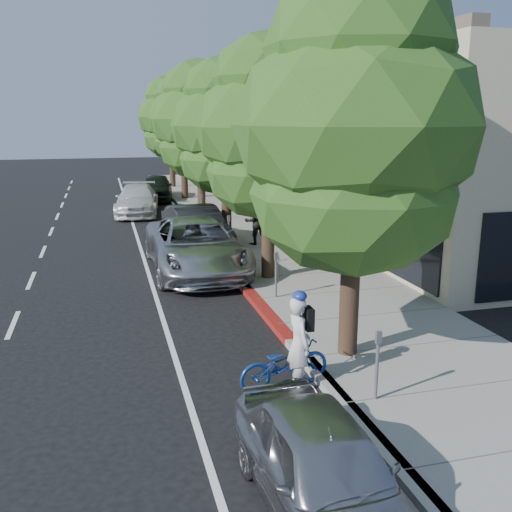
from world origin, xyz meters
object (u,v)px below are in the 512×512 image
object	(u,v)px
street_tree_3	(200,121)
pedestrian	(255,221)
dark_sedan	(196,228)
near_car_a	(324,469)
street_tree_0	(356,131)
street_tree_1	(269,131)
bicycle	(284,364)
cyclist	(299,344)
silver_suv	(196,246)
street_tree_4	(183,121)
street_tree_2	(226,128)
dark_suv_far	(157,187)
street_tree_5	(171,119)
white_pickup	(137,200)

from	to	relation	value
street_tree_3	pedestrian	xyz separation A→B (m)	(0.82, -7.45, -3.67)
dark_sedan	near_car_a	size ratio (longest dim) A/B	1.24
street_tree_0	street_tree_1	bearing A→B (deg)	90.00
bicycle	pedestrian	distance (m)	11.73
cyclist	street_tree_0	bearing A→B (deg)	-58.65
silver_suv	street_tree_3	bearing A→B (deg)	78.87
street_tree_4	pedestrian	world-z (taller)	street_tree_4
street_tree_2	street_tree_4	world-z (taller)	street_tree_4
street_tree_1	dark_suv_far	xyz separation A→B (m)	(-1.64, 18.47, -3.79)
street_tree_5	near_car_a	bearing A→B (deg)	-93.81
street_tree_3	street_tree_5	bearing A→B (deg)	90.00
pedestrian	street_tree_0	bearing A→B (deg)	81.63
cyclist	white_pickup	xyz separation A→B (m)	(-1.66, 20.68, -0.16)
near_car_a	street_tree_5	bearing A→B (deg)	84.41
street_tree_1	street_tree_5	distance (m)	24.00
silver_suv	dark_sedan	xyz separation A→B (m)	(0.55, 3.30, -0.05)
street_tree_3	dark_suv_far	size ratio (longest dim) A/B	1.69
street_tree_1	street_tree_2	world-z (taller)	street_tree_1
street_tree_3	cyclist	bearing A→B (deg)	-94.33
dark_sedan	street_tree_5	bearing A→B (deg)	79.81
street_tree_5	pedestrian	distance (m)	19.83
street_tree_3	silver_suv	bearing A→B (deg)	-100.74
street_tree_4	bicycle	distance (m)	25.31
street_tree_0	dark_sedan	size ratio (longest dim) A/B	1.56
dark_suv_far	cyclist	bearing A→B (deg)	-82.91
street_tree_2	cyclist	xyz separation A→B (m)	(-1.44, -13.00, -3.60)
bicycle	dark_suv_far	bearing A→B (deg)	-10.92
street_tree_3	street_tree_4	bearing A→B (deg)	90.00
street_tree_5	street_tree_4	bearing A→B (deg)	-90.00
dark_sedan	bicycle	bearing A→B (deg)	-97.32
street_tree_3	dark_sedan	world-z (taller)	street_tree_3
street_tree_1	street_tree_2	distance (m)	6.00
cyclist	street_tree_3	bearing A→B (deg)	-7.79
street_tree_2	silver_suv	size ratio (longest dim) A/B	1.17
street_tree_0	street_tree_3	xyz separation A→B (m)	(0.00, 18.00, 0.01)
bicycle	silver_suv	xyz separation A→B (m)	(-0.28, 8.59, 0.38)
street_tree_5	near_car_a	xyz separation A→B (m)	(-2.29, -34.41, -4.11)
street_tree_5	dark_suv_far	xyz separation A→B (m)	(-1.64, -5.53, -4.01)
cyclist	dark_suv_far	size ratio (longest dim) A/B	0.40
dark_suv_far	street_tree_4	bearing A→B (deg)	-9.29
street_tree_3	silver_suv	world-z (taller)	street_tree_3
dark_suv_far	street_tree_5	bearing A→B (deg)	80.10
street_tree_1	near_car_a	xyz separation A→B (m)	(-2.29, -10.41, -3.89)
bicycle	pedestrian	size ratio (longest dim) A/B	1.03
bicycle	street_tree_4	bearing A→B (deg)	-14.69
bicycle	silver_suv	size ratio (longest dim) A/B	0.30
white_pickup	near_car_a	size ratio (longest dim) A/B	1.30
street_tree_3	street_tree_4	size ratio (longest dim) A/B	1.03
street_tree_3	pedestrian	size ratio (longest dim) A/B	4.32
street_tree_4	near_car_a	size ratio (longest dim) A/B	1.89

